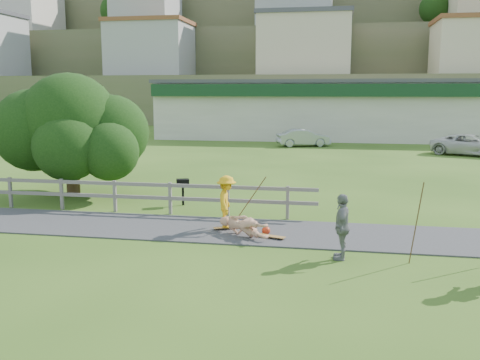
{
  "coord_description": "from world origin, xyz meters",
  "views": [
    {
      "loc": [
        3.56,
        -13.79,
        4.17
      ],
      "look_at": [
        0.66,
        2.0,
        1.48
      ],
      "focal_mm": 40.0,
      "sensor_mm": 36.0,
      "label": 1
    }
  ],
  "objects_px": {
    "tree": "(71,141)",
    "car_silver": "(303,138)",
    "skater_fallen": "(244,226)",
    "spectator_b": "(342,227)",
    "car_white": "(471,145)",
    "bbq": "(183,192)",
    "skater_rider": "(226,205)"
  },
  "relations": [
    {
      "from": "skater_fallen",
      "to": "car_silver",
      "type": "relative_size",
      "value": 0.45
    },
    {
      "from": "spectator_b",
      "to": "tree",
      "type": "height_order",
      "value": "tree"
    },
    {
      "from": "car_silver",
      "to": "bbq",
      "type": "xyz_separation_m",
      "value": [
        -2.97,
        -21.93,
        -0.17
      ]
    },
    {
      "from": "spectator_b",
      "to": "car_white",
      "type": "bearing_deg",
      "value": 163.41
    },
    {
      "from": "bbq",
      "to": "spectator_b",
      "type": "bearing_deg",
      "value": -64.17
    },
    {
      "from": "car_silver",
      "to": "car_white",
      "type": "distance_m",
      "value": 11.74
    },
    {
      "from": "car_white",
      "to": "spectator_b",
      "type": "bearing_deg",
      "value": -175.27
    },
    {
      "from": "car_silver",
      "to": "tree",
      "type": "relative_size",
      "value": 0.64
    },
    {
      "from": "tree",
      "to": "car_silver",
      "type": "bearing_deg",
      "value": 69.55
    },
    {
      "from": "car_white",
      "to": "tree",
      "type": "bearing_deg",
      "value": 156.48
    },
    {
      "from": "skater_fallen",
      "to": "bbq",
      "type": "bearing_deg",
      "value": 74.32
    },
    {
      "from": "car_silver",
      "to": "bbq",
      "type": "distance_m",
      "value": 22.13
    },
    {
      "from": "skater_rider",
      "to": "car_silver",
      "type": "distance_m",
      "value": 25.17
    },
    {
      "from": "bbq",
      "to": "skater_fallen",
      "type": "bearing_deg",
      "value": -73.26
    },
    {
      "from": "spectator_b",
      "to": "car_white",
      "type": "xyz_separation_m",
      "value": [
        8.37,
        23.56,
        -0.14
      ]
    },
    {
      "from": "tree",
      "to": "car_white",
      "type": "bearing_deg",
      "value": 42.2
    },
    {
      "from": "skater_fallen",
      "to": "tree",
      "type": "height_order",
      "value": "tree"
    },
    {
      "from": "spectator_b",
      "to": "car_white",
      "type": "relative_size",
      "value": 0.33
    },
    {
      "from": "spectator_b",
      "to": "bbq",
      "type": "xyz_separation_m",
      "value": [
        -5.71,
        5.43,
        -0.34
      ]
    },
    {
      "from": "skater_fallen",
      "to": "tree",
      "type": "xyz_separation_m",
      "value": [
        -7.8,
        4.84,
        1.87
      ]
    },
    {
      "from": "skater_rider",
      "to": "tree",
      "type": "distance_m",
      "value": 8.42
    },
    {
      "from": "skater_fallen",
      "to": "car_white",
      "type": "bearing_deg",
      "value": 10.15
    },
    {
      "from": "skater_fallen",
      "to": "bbq",
      "type": "xyz_separation_m",
      "value": [
        -2.95,
        3.87,
        0.16
      ]
    },
    {
      "from": "tree",
      "to": "spectator_b",
      "type": "bearing_deg",
      "value": -31.24
    },
    {
      "from": "tree",
      "to": "bbq",
      "type": "distance_m",
      "value": 5.23
    },
    {
      "from": "skater_rider",
      "to": "car_silver",
      "type": "bearing_deg",
      "value": -10.58
    },
    {
      "from": "spectator_b",
      "to": "tree",
      "type": "distance_m",
      "value": 12.42
    },
    {
      "from": "car_white",
      "to": "tree",
      "type": "distance_m",
      "value": 25.59
    },
    {
      "from": "skater_fallen",
      "to": "car_white",
      "type": "relative_size",
      "value": 0.36
    },
    {
      "from": "skater_fallen",
      "to": "bbq",
      "type": "height_order",
      "value": "bbq"
    },
    {
      "from": "spectator_b",
      "to": "bbq",
      "type": "distance_m",
      "value": 7.88
    },
    {
      "from": "skater_rider",
      "to": "spectator_b",
      "type": "relative_size",
      "value": 0.94
    }
  ]
}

